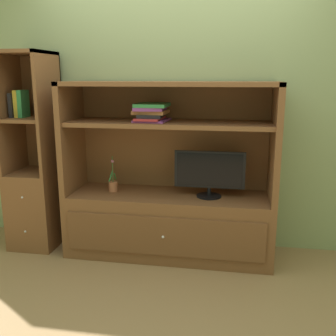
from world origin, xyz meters
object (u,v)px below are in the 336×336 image
object	(u,v)px
media_console	(169,203)
bookshelf_tall	(36,183)
upright_book_row	(19,104)
magazine_stack	(151,112)
tv_monitor	(209,172)
potted_plant	(113,185)

from	to	relation	value
media_console	bookshelf_tall	size ratio (longest dim) A/B	1.01
media_console	upright_book_row	distance (m)	1.61
media_console	upright_book_row	size ratio (longest dim) A/B	7.45
media_console	magazine_stack	size ratio (longest dim) A/B	5.12
tv_monitor	potted_plant	size ratio (longest dim) A/B	1.86
magazine_stack	bookshelf_tall	distance (m)	1.31
bookshelf_tall	magazine_stack	bearing A→B (deg)	-0.38
potted_plant	magazine_stack	size ratio (longest dim) A/B	0.92
media_console	magazine_stack	distance (m)	0.82
tv_monitor	bookshelf_tall	size ratio (longest dim) A/B	0.34
tv_monitor	bookshelf_tall	distance (m)	1.63
tv_monitor	magazine_stack	xyz separation A→B (m)	(-0.51, 0.01, 0.50)
tv_monitor	potted_plant	xyz separation A→B (m)	(-0.87, 0.01, -0.16)
bookshelf_tall	upright_book_row	world-z (taller)	bookshelf_tall
media_console	tv_monitor	distance (m)	0.46
bookshelf_tall	potted_plant	bearing A→B (deg)	-0.36
tv_monitor	magazine_stack	size ratio (longest dim) A/B	1.70
magazine_stack	upright_book_row	bearing A→B (deg)	-179.94
media_console	tv_monitor	size ratio (longest dim) A/B	3.01
tv_monitor	potted_plant	bearing A→B (deg)	179.05
magazine_stack	bookshelf_tall	size ratio (longest dim) A/B	0.20
magazine_stack	bookshelf_tall	xyz separation A→B (m)	(-1.12, 0.01, -0.68)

